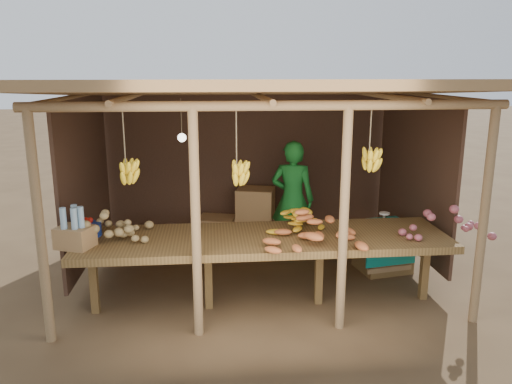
{
  "coord_description": "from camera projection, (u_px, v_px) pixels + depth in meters",
  "views": [
    {
      "loc": [
        -0.55,
        -5.95,
        2.49
      ],
      "look_at": [
        0.0,
        0.0,
        1.05
      ],
      "focal_mm": 35.0,
      "sensor_mm": 36.0,
      "label": 1
    }
  ],
  "objects": [
    {
      "name": "ground",
      "position": [
        256.0,
        271.0,
        6.39
      ],
      "size": [
        60.0,
        60.0,
        0.0
      ],
      "primitive_type": "plane",
      "color": "brown",
      "rests_on": "ground"
    },
    {
      "name": "stall_structure",
      "position": [
        254.0,
        121.0,
        5.92
      ],
      "size": [
        4.7,
        3.5,
        2.43
      ],
      "color": "#92714B",
      "rests_on": "ground"
    },
    {
      "name": "counter",
      "position": [
        264.0,
        241.0,
        5.3
      ],
      "size": [
        3.9,
        1.05,
        0.8
      ],
      "color": "brown",
      "rests_on": "ground"
    },
    {
      "name": "potato_heap",
      "position": [
        106.0,
        222.0,
        5.17
      ],
      "size": [
        0.98,
        0.71,
        0.36
      ],
      "primitive_type": null,
      "rotation": [
        0.0,
        0.0,
        0.22
      ],
      "color": "#9E8552",
      "rests_on": "counter"
    },
    {
      "name": "sweet_potato_heap",
      "position": [
        311.0,
        227.0,
        5.0
      ],
      "size": [
        1.05,
        0.77,
        0.36
      ],
      "primitive_type": null,
      "rotation": [
        0.0,
        0.0,
        -0.22
      ],
      "color": "#C46532",
      "rests_on": "counter"
    },
    {
      "name": "onion_heap",
      "position": [
        444.0,
        219.0,
        5.28
      ],
      "size": [
        1.04,
        0.85,
        0.36
      ],
      "primitive_type": null,
      "rotation": [
        0.0,
        0.0,
        0.4
      ],
      "color": "#AF555F",
      "rests_on": "counter"
    },
    {
      "name": "banana_pile",
      "position": [
        299.0,
        214.0,
        5.47
      ],
      "size": [
        0.65,
        0.5,
        0.35
      ],
      "primitive_type": null,
      "rotation": [
        0.0,
        0.0,
        0.29
      ],
      "color": "yellow",
      "rests_on": "counter"
    },
    {
      "name": "tomato_basin",
      "position": [
        84.0,
        229.0,
        5.27
      ],
      "size": [
        0.36,
        0.36,
        0.19
      ],
      "rotation": [
        0.0,
        0.0,
        -0.32
      ],
      "color": "navy",
      "rests_on": "counter"
    },
    {
      "name": "bottle_box",
      "position": [
        75.0,
        232.0,
        4.9
      ],
      "size": [
        0.41,
        0.37,
        0.42
      ],
      "color": "#9E7547",
      "rests_on": "counter"
    },
    {
      "name": "vendor",
      "position": [
        292.0,
        199.0,
        6.78
      ],
      "size": [
        0.68,
        0.55,
        1.61
      ],
      "primitive_type": "imported",
      "rotation": [
        0.0,
        0.0,
        2.82
      ],
      "color": "#186D25",
      "rests_on": "ground"
    },
    {
      "name": "tarp_crate",
      "position": [
        383.0,
        245.0,
        6.38
      ],
      "size": [
        0.77,
        0.69,
        0.8
      ],
      "color": "brown",
      "rests_on": "ground"
    },
    {
      "name": "carton_stack",
      "position": [
        243.0,
        221.0,
        7.29
      ],
      "size": [
        1.19,
        0.55,
        0.83
      ],
      "color": "#9E7547",
      "rests_on": "ground"
    },
    {
      "name": "burlap_sacks",
      "position": [
        157.0,
        239.0,
        6.9
      ],
      "size": [
        0.78,
        0.41,
        0.55
      ],
      "color": "#462E20",
      "rests_on": "ground"
    }
  ]
}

